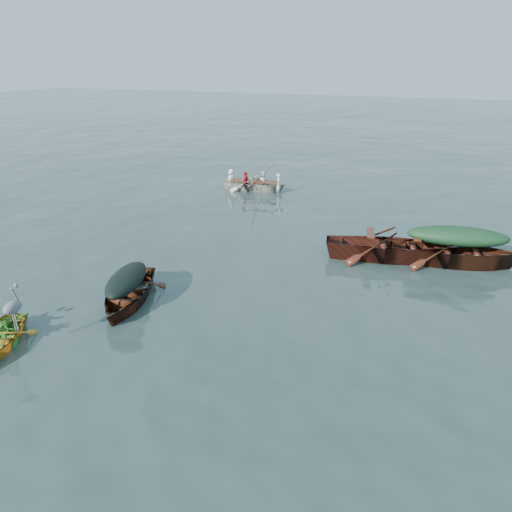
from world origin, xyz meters
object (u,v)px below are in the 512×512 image
at_px(green_tarp_boat, 453,265).
at_px(dark_covered_boat, 129,303).
at_px(rowed_boat, 255,191).
at_px(open_wooden_boat, 390,260).
at_px(heron, 14,314).

bearing_deg(green_tarp_boat, dark_covered_boat, 118.38).
distance_m(dark_covered_boat, rowed_boat, 10.83).
bearing_deg(open_wooden_boat, heron, 129.70).
height_order(dark_covered_boat, green_tarp_boat, green_tarp_boat).
xyz_separation_m(green_tarp_boat, rowed_boat, (-8.31, 5.24, 0.00)).
distance_m(green_tarp_boat, rowed_boat, 9.82).
height_order(green_tarp_boat, heron, heron).
xyz_separation_m(open_wooden_boat, rowed_boat, (-6.67, 5.56, 0.00)).
height_order(dark_covered_boat, rowed_boat, dark_covered_boat).
height_order(dark_covered_boat, heron, heron).
height_order(open_wooden_boat, heron, heron).
height_order(green_tarp_boat, open_wooden_boat, open_wooden_boat).
relative_size(open_wooden_boat, rowed_boat, 1.34).
xyz_separation_m(dark_covered_boat, green_tarp_boat, (6.69, 5.47, 0.00)).
relative_size(green_tarp_boat, rowed_boat, 1.28).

